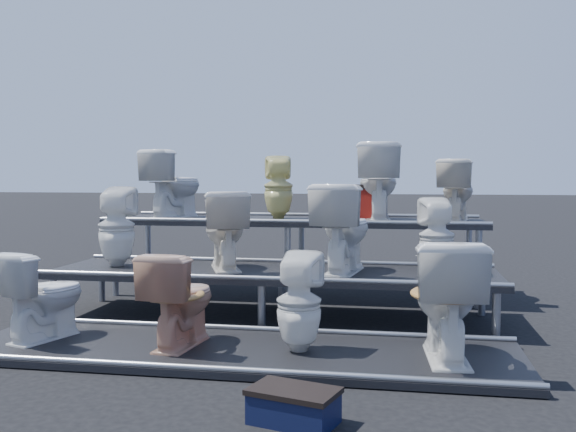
% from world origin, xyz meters
% --- Properties ---
extents(ground, '(80.00, 80.00, 0.00)m').
position_xyz_m(ground, '(0.00, 0.00, 0.00)').
color(ground, black).
rests_on(ground, ground).
extents(tier_front, '(4.20, 1.20, 0.06)m').
position_xyz_m(tier_front, '(0.00, -1.30, 0.03)').
color(tier_front, black).
rests_on(tier_front, ground).
extents(tier_mid, '(4.20, 1.20, 0.46)m').
position_xyz_m(tier_mid, '(0.00, 0.00, 0.23)').
color(tier_mid, black).
rests_on(tier_mid, ground).
extents(tier_back, '(4.20, 1.20, 0.86)m').
position_xyz_m(tier_back, '(0.00, 1.30, 0.43)').
color(tier_back, black).
rests_on(tier_back, ground).
extents(toilet_0, '(0.59, 0.78, 0.71)m').
position_xyz_m(toilet_0, '(-1.59, -1.30, 0.41)').
color(toilet_0, white).
rests_on(toilet_0, tier_front).
extents(toilet_1, '(0.49, 0.76, 0.73)m').
position_xyz_m(toilet_1, '(-0.45, -1.30, 0.42)').
color(toilet_1, tan).
rests_on(toilet_1, tier_front).
extents(toilet_2, '(0.36, 0.37, 0.74)m').
position_xyz_m(toilet_2, '(0.46, -1.30, 0.43)').
color(toilet_2, white).
rests_on(toilet_2, tier_front).
extents(toilet_3, '(0.54, 0.87, 0.86)m').
position_xyz_m(toilet_3, '(1.52, -1.30, 0.49)').
color(toilet_3, white).
rests_on(toilet_3, tier_front).
extents(toilet_4, '(0.39, 0.40, 0.79)m').
position_xyz_m(toilet_4, '(-1.57, 0.00, 0.85)').
color(toilet_4, white).
rests_on(toilet_4, tier_mid).
extents(toilet_5, '(0.66, 0.84, 0.75)m').
position_xyz_m(toilet_5, '(-0.47, 0.00, 0.84)').
color(toilet_5, silver).
rests_on(toilet_5, tier_mid).
extents(toilet_6, '(0.58, 0.87, 0.82)m').
position_xyz_m(toilet_6, '(0.67, 0.00, 0.87)').
color(toilet_6, white).
rests_on(toilet_6, tier_mid).
extents(toilet_7, '(0.37, 0.37, 0.70)m').
position_xyz_m(toilet_7, '(1.52, 0.00, 0.81)').
color(toilet_7, white).
rests_on(toilet_7, tier_mid).
extents(toilet_8, '(0.68, 0.88, 0.79)m').
position_xyz_m(toilet_8, '(-1.45, 1.30, 1.26)').
color(toilet_8, white).
rests_on(toilet_8, tier_back).
extents(toilet_9, '(0.40, 0.40, 0.73)m').
position_xyz_m(toilet_9, '(-0.19, 1.30, 1.23)').
color(toilet_9, '#DBD68A').
rests_on(toilet_9, tier_back).
extents(toilet_10, '(0.53, 0.86, 0.85)m').
position_xyz_m(toilet_10, '(0.94, 1.30, 1.29)').
color(toilet_10, white).
rests_on(toilet_10, tier_back).
extents(toilet_11, '(0.49, 0.72, 0.67)m').
position_xyz_m(toilet_11, '(1.79, 1.30, 1.20)').
color(toilet_11, silver).
rests_on(toilet_11, tier_back).
extents(red_crate, '(0.55, 0.49, 0.34)m').
position_xyz_m(red_crate, '(0.75, 1.48, 1.03)').
color(red_crate, maroon).
rests_on(red_crate, tier_back).
extents(step_stool, '(0.52, 0.39, 0.17)m').
position_xyz_m(step_stool, '(0.63, -2.52, 0.08)').
color(step_stool, black).
rests_on(step_stool, ground).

